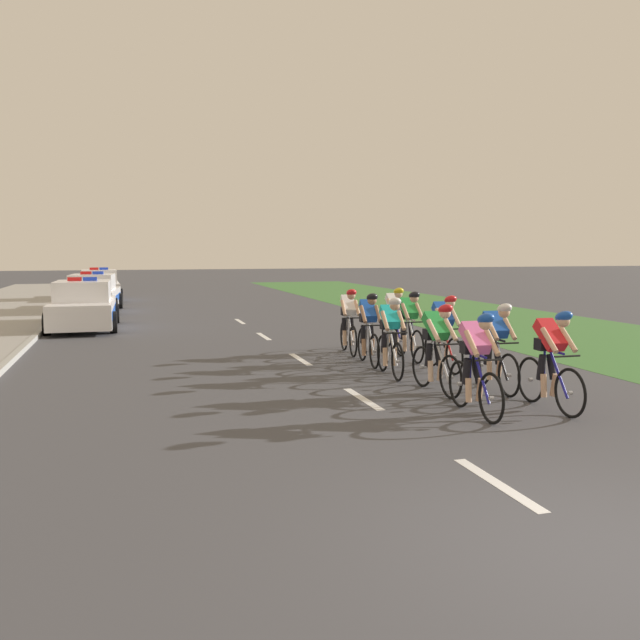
{
  "coord_description": "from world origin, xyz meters",
  "views": [
    {
      "loc": [
        -3.59,
        -4.05,
        2.39
      ],
      "look_at": [
        -0.17,
        7.48,
        1.1
      ],
      "focal_mm": 36.32,
      "sensor_mm": 36.0,
      "label": 1
    }
  ],
  "objects": [
    {
      "name": "ground_plane",
      "position": [
        0.0,
        0.0,
        0.0
      ],
      "size": [
        160.0,
        160.0,
        0.0
      ],
      "primitive_type": "plane",
      "color": "#424247"
    },
    {
      "name": "kerb_edge",
      "position": [
        -6.06,
        14.0,
        0.07
      ],
      "size": [
        0.16,
        60.0,
        0.13
      ],
      "primitive_type": "cube",
      "color": "#9E9E99",
      "rests_on": "ground"
    },
    {
      "name": "grass_verge",
      "position": [
        8.68,
        14.0,
        0.0
      ],
      "size": [
        7.0,
        60.0,
        0.01
      ],
      "primitive_type": "cube",
      "color": "#3D7033",
      "rests_on": "ground"
    },
    {
      "name": "lane_markings_centre",
      "position": [
        0.0,
        7.62,
        0.0
      ],
      "size": [
        0.14,
        21.6,
        0.01
      ],
      "color": "white",
      "rests_on": "ground"
    },
    {
      "name": "cyclist_lead",
      "position": [
        1.2,
        4.16,
        0.79
      ],
      "size": [
        0.43,
        1.72,
        1.56
      ],
      "color": "black",
      "rests_on": "ground"
    },
    {
      "name": "cyclist_second",
      "position": [
        2.45,
        4.13,
        0.79
      ],
      "size": [
        0.42,
        1.72,
        1.56
      ],
      "color": "black",
      "rests_on": "ground"
    },
    {
      "name": "cyclist_third",
      "position": [
        1.34,
        5.68,
        0.79
      ],
      "size": [
        0.42,
        1.72,
        1.56
      ],
      "color": "black",
      "rests_on": "ground"
    },
    {
      "name": "cyclist_fourth",
      "position": [
        2.37,
        5.53,
        0.79
      ],
      "size": [
        0.44,
        1.72,
        1.56
      ],
      "color": "black",
      "rests_on": "ground"
    },
    {
      "name": "cyclist_fifth",
      "position": [
        1.16,
        7.26,
        0.79
      ],
      "size": [
        0.45,
        1.72,
        1.56
      ],
      "color": "black",
      "rests_on": "ground"
    },
    {
      "name": "cyclist_sixth",
      "position": [
        2.42,
        7.51,
        0.79
      ],
      "size": [
        0.42,
        1.72,
        1.56
      ],
      "color": "black",
      "rests_on": "ground"
    },
    {
      "name": "cyclist_seventh",
      "position": [
        1.2,
        8.54,
        0.79
      ],
      "size": [
        0.45,
        1.72,
        1.56
      ],
      "color": "black",
      "rests_on": "ground"
    },
    {
      "name": "cyclist_eighth",
      "position": [
        2.27,
        8.84,
        0.79
      ],
      "size": [
        0.43,
        1.72,
        1.56
      ],
      "color": "black",
      "rests_on": "ground"
    },
    {
      "name": "cyclist_ninth",
      "position": [
        1.28,
        10.02,
        0.79
      ],
      "size": [
        0.45,
        1.72,
        1.56
      ],
      "color": "black",
      "rests_on": "ground"
    },
    {
      "name": "cyclist_tenth",
      "position": [
        2.5,
        10.2,
        0.79
      ],
      "size": [
        0.43,
        1.72,
        1.56
      ],
      "color": "black",
      "rests_on": "ground"
    },
    {
      "name": "police_car_nearest",
      "position": [
        -4.93,
        16.92,
        0.68
      ],
      "size": [
        2.03,
        4.42,
        1.59
      ],
      "color": "white",
      "rests_on": "ground"
    },
    {
      "name": "police_car_second",
      "position": [
        -4.93,
        22.62,
        0.68
      ],
      "size": [
        2.2,
        4.5,
        1.59
      ],
      "color": "white",
      "rests_on": "ground"
    },
    {
      "name": "police_car_third",
      "position": [
        -4.93,
        28.68,
        0.68
      ],
      "size": [
        2.16,
        4.48,
        1.59
      ],
      "color": "white",
      "rests_on": "ground"
    }
  ]
}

